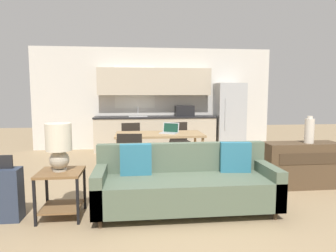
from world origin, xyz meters
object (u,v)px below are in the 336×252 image
(dining_chair_far_left, at_px, (132,141))
(credenza, at_px, (301,165))
(table_lamp, at_px, (59,144))
(dining_table, at_px, (159,137))
(suitcase, at_px, (4,194))
(dining_chair_near_left, at_px, (131,155))
(dining_chair_far_right, at_px, (180,140))
(vase, at_px, (309,130))
(refrigerator, at_px, (229,116))
(side_table, at_px, (61,186))
(laptop, at_px, (170,131))
(couch, at_px, (185,184))

(dining_chair_far_left, bearing_deg, credenza, -43.09)
(credenza, bearing_deg, table_lamp, -167.55)
(dining_table, bearing_deg, suitcase, -134.40)
(dining_chair_near_left, relative_size, dining_chair_far_right, 1.00)
(table_lamp, bearing_deg, vase, 11.47)
(dining_chair_far_right, relative_size, suitcase, 1.09)
(refrigerator, relative_size, suitcase, 2.24)
(side_table, bearing_deg, dining_table, 55.96)
(dining_chair_near_left, xyz_separation_m, dining_chair_far_left, (-0.00, 1.49, 0.00))
(side_table, distance_m, dining_chair_far_left, 2.87)
(dining_table, xyz_separation_m, vase, (2.26, -1.25, 0.24))
(credenza, bearing_deg, laptop, 148.63)
(couch, relative_size, laptop, 5.64)
(dining_chair_far_right, height_order, laptop, laptop)
(dining_table, bearing_deg, credenza, -28.94)
(couch, distance_m, dining_chair_far_left, 2.80)
(dining_table, height_order, table_lamp, table_lamp)
(couch, distance_m, vase, 2.28)
(dining_table, height_order, couch, couch)
(refrigerator, xyz_separation_m, table_lamp, (-3.41, -4.08, 0.02))
(dining_table, xyz_separation_m, suitcase, (-2.00, -2.04, -0.36))
(side_table, height_order, suitcase, suitcase)
(refrigerator, height_order, dining_chair_far_left, refrigerator)
(credenza, bearing_deg, suitcase, -168.69)
(couch, relative_size, vase, 5.26)
(vase, xyz_separation_m, dining_chair_near_left, (-2.80, 0.50, -0.44))
(table_lamp, distance_m, vase, 3.70)
(side_table, xyz_separation_m, dining_chair_far_left, (0.82, 2.75, 0.10))
(dining_table, height_order, dining_chair_near_left, dining_chair_near_left)
(couch, distance_m, table_lamp, 1.64)
(refrigerator, distance_m, laptop, 2.79)
(refrigerator, xyz_separation_m, vase, (0.22, -3.35, 0.04))
(dining_chair_near_left, relative_size, dining_chair_far_left, 1.00)
(dining_table, distance_m, dining_chair_far_left, 0.94)
(refrigerator, bearing_deg, credenza, -87.66)
(dining_chair_far_left, bearing_deg, dining_chair_near_left, -97.28)
(dining_table, relative_size, couch, 0.73)
(side_table, bearing_deg, suitcase, -177.03)
(dining_chair_near_left, bearing_deg, vase, 175.66)
(side_table, distance_m, vase, 3.73)
(dining_chair_far_right, bearing_deg, vase, -57.34)
(side_table, xyz_separation_m, laptop, (1.56, 2.00, 0.40))
(dining_table, bearing_deg, vase, -28.89)
(laptop, bearing_deg, refrigerator, 75.68)
(table_lamp, relative_size, vase, 1.34)
(credenza, bearing_deg, refrigerator, 92.34)
(couch, xyz_separation_m, laptop, (0.03, 1.95, 0.45))
(refrigerator, relative_size, credenza, 1.50)
(table_lamp, height_order, laptop, table_lamp)
(dining_table, xyz_separation_m, dining_chair_far_right, (0.52, 0.80, -0.19))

